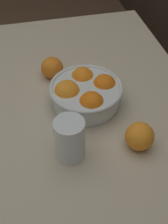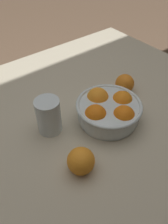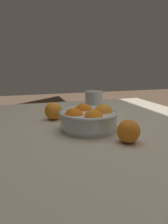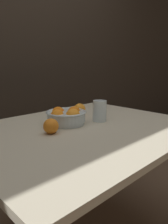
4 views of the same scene
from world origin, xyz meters
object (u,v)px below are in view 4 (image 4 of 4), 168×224
orange_loose_near_bowl (51,126)px  orange_loose_front (80,109)px  fruit_bowl (66,116)px  juice_glass (100,112)px

orange_loose_near_bowl → orange_loose_front: 0.41m
fruit_bowl → juice_glass: juice_glass is taller
juice_glass → orange_loose_near_bowl: juice_glass is taller
fruit_bowl → juice_glass: 0.21m
fruit_bowl → orange_loose_front: (0.20, 0.10, -0.01)m
fruit_bowl → orange_loose_near_bowl: size_ratio=2.98×
fruit_bowl → orange_loose_near_bowl: (-0.16, -0.08, -0.01)m
fruit_bowl → juice_glass: (0.19, -0.09, 0.01)m
orange_loose_near_bowl → orange_loose_front: bearing=26.7°
fruit_bowl → orange_loose_near_bowl: bearing=-154.0°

